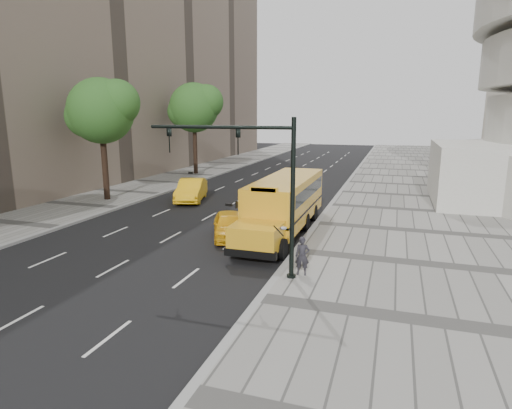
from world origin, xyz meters
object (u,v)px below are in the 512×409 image
(tree_b, at_px, (102,110))
(taxi_far, at_px, (191,190))
(traffic_signal, at_px, (258,177))
(tree_c, at_px, (195,107))
(taxi_near, at_px, (229,225))
(school_bus, at_px, (285,200))
(pedestrian, at_px, (302,256))

(tree_b, height_order, taxi_far, tree_b)
(traffic_signal, bearing_deg, tree_c, 120.49)
(tree_b, xyz_separation_m, taxi_near, (12.41, -6.27, -6.07))
(school_bus, bearing_deg, tree_c, 127.67)
(tree_c, distance_m, traffic_signal, 30.89)
(taxi_near, relative_size, traffic_signal, 0.64)
(tree_b, distance_m, taxi_far, 8.68)
(school_bus, relative_size, taxi_far, 2.28)
(taxi_far, relative_size, traffic_signal, 0.79)
(tree_c, relative_size, school_bus, 0.85)
(tree_b, relative_size, pedestrian, 5.83)
(school_bus, xyz_separation_m, traffic_signal, (0.69, -7.18, 2.33))
(pedestrian, bearing_deg, school_bus, 100.96)
(tree_c, height_order, pedestrian, tree_c)
(tree_b, distance_m, tree_c, 15.30)
(pedestrian, distance_m, traffic_signal, 3.64)
(taxi_near, height_order, taxi_far, taxi_far)
(school_bus, height_order, taxi_near, school_bus)
(taxi_near, bearing_deg, pedestrian, -65.97)
(pedestrian, bearing_deg, traffic_signal, -175.90)
(tree_c, xyz_separation_m, taxi_far, (5.99, -13.23, -6.37))
(school_bus, height_order, pedestrian, school_bus)
(school_bus, distance_m, taxi_far, 10.82)
(tree_c, height_order, taxi_far, tree_c)
(school_bus, xyz_separation_m, taxi_far, (-8.91, 6.07, -0.93))
(tree_c, bearing_deg, tree_b, -90.03)
(taxi_near, xyz_separation_m, pedestrian, (4.95, -4.51, 0.24))
(taxi_near, relative_size, taxi_far, 0.81)
(taxi_near, xyz_separation_m, taxi_far, (-6.41, 8.33, 0.14))
(traffic_signal, bearing_deg, school_bus, 95.50)
(tree_b, distance_m, traffic_signal, 19.38)
(school_bus, distance_m, pedestrian, 7.25)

